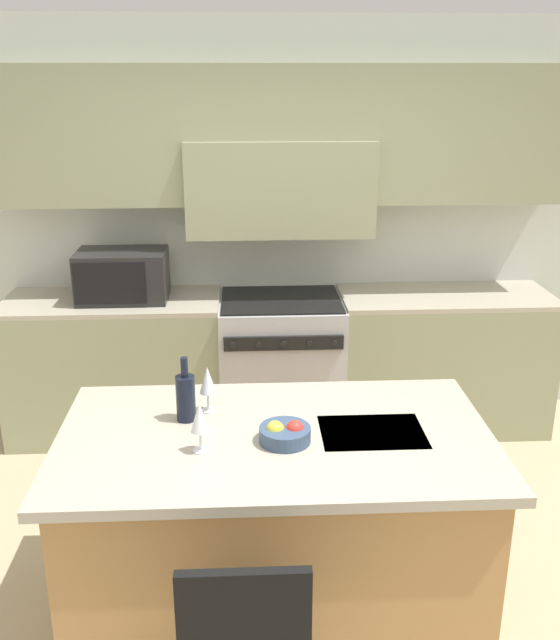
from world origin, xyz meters
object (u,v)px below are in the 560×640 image
object	(u,v)px
range_stove	(281,365)
wine_glass_near	(200,418)
fruit_bowl	(285,433)
wine_bottle	(186,396)
wine_glass_far	(208,381)
microwave	(122,276)

from	to	relation	value
range_stove	wine_glass_near	size ratio (longest dim) A/B	4.38
range_stove	wine_glass_near	world-z (taller)	wine_glass_near
range_stove	fruit_bowl	size ratio (longest dim) A/B	4.39
range_stove	wine_glass_near	distance (m)	2.03
range_stove	wine_bottle	size ratio (longest dim) A/B	3.21
wine_glass_near	wine_glass_far	xyz separation A→B (m)	(0.02, 0.36, 0.00)
range_stove	microwave	bearing A→B (deg)	178.96
microwave	wine_glass_far	world-z (taller)	microwave
fruit_bowl	wine_glass_near	bearing A→B (deg)	-169.49
range_stove	wine_glass_far	size ratio (longest dim) A/B	4.38
wine_glass_near	fruit_bowl	size ratio (longest dim) A/B	1.00
range_stove	wine_glass_far	world-z (taller)	wine_glass_far
range_stove	wine_bottle	xyz separation A→B (m)	(-0.50, -1.62, 0.55)
wine_glass_near	fruit_bowl	world-z (taller)	wine_glass_near
fruit_bowl	wine_bottle	bearing A→B (deg)	152.64
wine_glass_near	fruit_bowl	distance (m)	0.37
microwave	wine_bottle	bearing A→B (deg)	-72.36
wine_glass_near	wine_glass_far	size ratio (longest dim) A/B	1.00
range_stove	fruit_bowl	world-z (taller)	fruit_bowl
wine_glass_near	wine_glass_far	distance (m)	0.36
microwave	wine_glass_far	bearing A→B (deg)	-68.55
wine_glass_near	wine_bottle	bearing A→B (deg)	105.42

